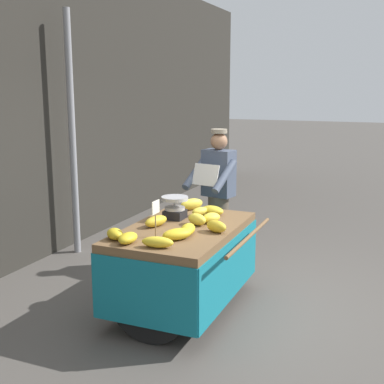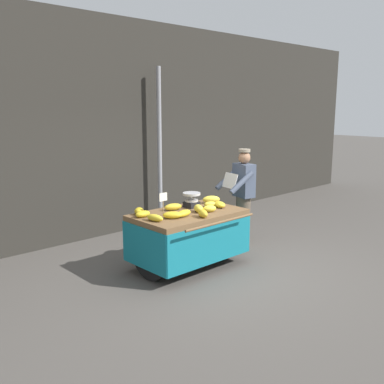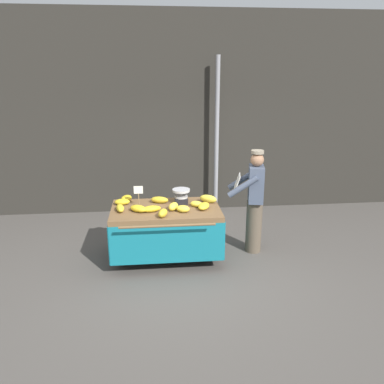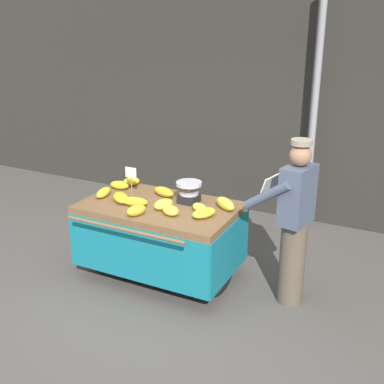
{
  "view_description": "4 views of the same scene",
  "coord_description": "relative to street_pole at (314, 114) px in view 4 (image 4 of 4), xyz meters",
  "views": [
    {
      "loc": [
        -4.74,
        -1.51,
        2.21
      ],
      "look_at": [
        0.01,
        0.49,
        1.15
      ],
      "focal_mm": 47.49,
      "sensor_mm": 36.0,
      "label": 1
    },
    {
      "loc": [
        -4.63,
        -4.27,
        2.44
      ],
      "look_at": [
        -0.23,
        0.47,
        1.16
      ],
      "focal_mm": 40.78,
      "sensor_mm": 36.0,
      "label": 2
    },
    {
      "loc": [
        -0.5,
        -5.22,
        2.89
      ],
      "look_at": [
        0.07,
        0.35,
        1.15
      ],
      "focal_mm": 36.3,
      "sensor_mm": 36.0,
      "label": 3
    },
    {
      "loc": [
        2.13,
        -3.66,
        2.75
      ],
      "look_at": [
        0.08,
        0.41,
        1.09
      ],
      "focal_mm": 44.35,
      "sensor_mm": 36.0,
      "label": 4
    }
  ],
  "objects": [
    {
      "name": "banana_bunch_3",
      "position": [
        -0.87,
        -2.28,
        -0.68
      ],
      "size": [
        0.25,
        0.22,
        0.1
      ],
      "primitive_type": "ellipsoid",
      "rotation": [
        0.0,
        0.0,
        1.13
      ],
      "color": "yellow",
      "rests_on": "banana_cart"
    },
    {
      "name": "street_pole",
      "position": [
        0.0,
        0.0,
        0.0
      ],
      "size": [
        0.09,
        0.09,
        3.19
      ],
      "primitive_type": "cylinder",
      "color": "gray",
      "rests_on": "ground"
    },
    {
      "name": "banana_bunch_4",
      "position": [
        -1.21,
        -1.83,
        -0.67
      ],
      "size": [
        0.31,
        0.2,
        0.11
      ],
      "primitive_type": "ellipsoid",
      "rotation": [
        0.0,
        0.0,
        1.29
      ],
      "color": "gold",
      "rests_on": "banana_cart"
    },
    {
      "name": "back_wall",
      "position": [
        -0.79,
        0.38,
        0.43
      ],
      "size": [
        16.0,
        0.24,
        4.06
      ],
      "primitive_type": "cube",
      "color": "#2D2B26",
      "rests_on": "ground"
    },
    {
      "name": "weighing_scale",
      "position": [
        -0.87,
        -1.87,
        -0.61
      ],
      "size": [
        0.28,
        0.28,
        0.24
      ],
      "color": "black",
      "rests_on": "banana_cart"
    },
    {
      "name": "banana_bunch_5",
      "position": [
        -1.35,
        -2.23,
        -0.68
      ],
      "size": [
        0.32,
        0.19,
        0.09
      ],
      "primitive_type": "ellipsoid",
      "rotation": [
        0.0,
        0.0,
        1.8
      ],
      "color": "gold",
      "rests_on": "banana_cart"
    },
    {
      "name": "banana_bunch_0",
      "position": [
        -1.01,
        -2.18,
        -0.67
      ],
      "size": [
        0.21,
        0.26,
        0.12
      ],
      "primitive_type": "ellipsoid",
      "rotation": [
        0.0,
        0.0,
        2.69
      ],
      "color": "yellow",
      "rests_on": "banana_cart"
    },
    {
      "name": "price_sign",
      "position": [
        -1.54,
        -1.99,
        -0.48
      ],
      "size": [
        0.14,
        0.01,
        0.34
      ],
      "color": "#997A51",
      "rests_on": "banana_cart"
    },
    {
      "name": "vendor_person",
      "position": [
        0.31,
        -1.92,
        -0.72
      ],
      "size": [
        0.64,
        0.59,
        1.71
      ],
      "color": "brown",
      "rests_on": "ground"
    },
    {
      "name": "banana_bunch_6",
      "position": [
        -0.64,
        -2.07,
        -0.68
      ],
      "size": [
        0.23,
        0.19,
        0.09
      ],
      "primitive_type": "ellipsoid",
      "rotation": [
        0.0,
        0.0,
        1.11
      ],
      "color": "yellow",
      "rests_on": "banana_cart"
    },
    {
      "name": "banana_bunch_8",
      "position": [
        -1.54,
        -2.2,
        -0.68
      ],
      "size": [
        0.32,
        0.29,
        0.1
      ],
      "primitive_type": "ellipsoid",
      "rotation": [
        0.0,
        0.0,
        0.92
      ],
      "color": "gold",
      "rests_on": "banana_cart"
    },
    {
      "name": "banana_bunch_11",
      "position": [
        -0.54,
        -2.18,
        -0.68
      ],
      "size": [
        0.26,
        0.32,
        0.09
      ],
      "primitive_type": "ellipsoid",
      "rotation": [
        0.0,
        0.0,
        2.71
      ],
      "color": "yellow",
      "rests_on": "banana_cart"
    },
    {
      "name": "ground_plane",
      "position": [
        -0.79,
        -2.52,
        -1.6
      ],
      "size": [
        60.0,
        60.0,
        0.0
      ],
      "primitive_type": "plane",
      "color": "#514C47"
    },
    {
      "name": "banana_cart",
      "position": [
        -1.12,
        -2.08,
        -0.96
      ],
      "size": [
        1.7,
        1.21,
        0.87
      ],
      "color": "brown",
      "rests_on": "ground"
    },
    {
      "name": "banana_bunch_9",
      "position": [
        -1.81,
        -2.15,
        -0.68
      ],
      "size": [
        0.16,
        0.3,
        0.1
      ],
      "primitive_type": "ellipsoid",
      "rotation": [
        0.0,
        0.0,
        0.18
      ],
      "color": "yellow",
      "rests_on": "banana_cart"
    },
    {
      "name": "banana_bunch_7",
      "position": [
        -0.43,
        -1.88,
        -0.66
      ],
      "size": [
        0.3,
        0.25,
        0.13
      ],
      "primitive_type": "ellipsoid",
      "rotation": [
        0.0,
        0.0,
        1.0
      ],
      "color": "yellow",
      "rests_on": "banana_cart"
    },
    {
      "name": "banana_bunch_10",
      "position": [
        -1.8,
        -1.85,
        -0.68
      ],
      "size": [
        0.24,
        0.15,
        0.09
      ],
      "primitive_type": "ellipsoid",
      "rotation": [
        0.0,
        0.0,
        1.59
      ],
      "color": "gold",
      "rests_on": "banana_cart"
    },
    {
      "name": "banana_bunch_2",
      "position": [
        -1.18,
        -2.45,
        -0.67
      ],
      "size": [
        0.19,
        0.25,
        0.11
      ],
      "primitive_type": "ellipsoid",
      "rotation": [
        0.0,
        0.0,
        2.77
      ],
      "color": "gold",
      "rests_on": "banana_cart"
    },
    {
      "name": "banana_bunch_1",
      "position": [
        -1.75,
        -1.68,
        -0.68
      ],
      "size": [
        0.23,
        0.24,
        0.1
      ],
      "primitive_type": "ellipsoid",
      "rotation": [
        0.0,
        0.0,
        2.43
      ],
      "color": "gold",
      "rests_on": "banana_cart"
    }
  ]
}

